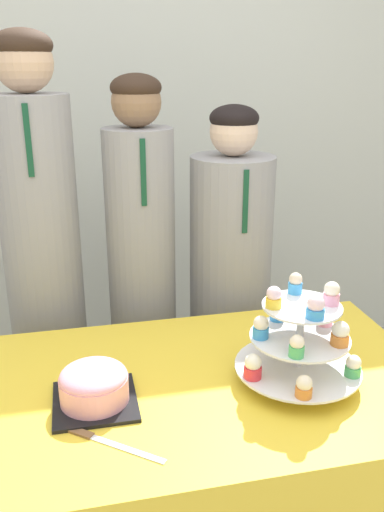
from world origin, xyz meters
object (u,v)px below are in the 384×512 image
object	(u,v)px
student_0	(45,283)
student_2	(229,302)
student_1	(143,292)
round_cake	(94,385)
cupcake_stand	(300,337)
cake_knife	(95,438)

from	to	relation	value
student_0	student_2	bearing A→B (deg)	-0.00
student_0	student_1	size ratio (longest dim) A/B	1.09
student_0	student_2	xyz separation A→B (m)	(0.69, -0.00, -0.14)
round_cake	student_0	distance (m)	0.69
student_2	cupcake_stand	bearing A→B (deg)	-91.08
cake_knife	cupcake_stand	xyz separation A→B (m)	(0.55, 0.12, 0.13)
cake_knife	student_1	world-z (taller)	student_1
cupcake_stand	student_1	size ratio (longest dim) A/B	0.22
student_0	student_1	world-z (taller)	student_0
round_cake	cupcake_stand	world-z (taller)	cupcake_stand
cupcake_stand	round_cake	bearing A→B (deg)	178.27
cake_knife	student_1	size ratio (longest dim) A/B	0.15
cake_knife	student_0	size ratio (longest dim) A/B	0.14
student_0	student_1	xyz separation A→B (m)	(0.35, -0.00, -0.07)
student_2	cake_knife	bearing A→B (deg)	-124.60
cake_knife	student_2	size ratio (longest dim) A/B	0.16
cake_knife	student_0	bearing A→B (deg)	137.35
cake_knife	student_2	xyz separation A→B (m)	(0.56, 0.81, -0.08)
student_2	student_0	bearing A→B (deg)	180.00
cupcake_stand	student_0	xyz separation A→B (m)	(-0.68, 0.69, -0.07)
round_cake	student_1	distance (m)	0.71
round_cake	student_1	xyz separation A→B (m)	(0.21, 0.67, -0.05)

